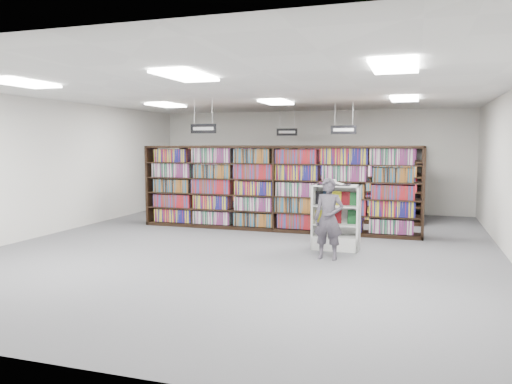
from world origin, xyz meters
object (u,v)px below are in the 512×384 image
(bookshelf_row_near, at_px, (276,188))
(shopper, at_px, (329,219))
(endcap_display, at_px, (336,227))
(open_book, at_px, (334,183))

(bookshelf_row_near, relative_size, shopper, 4.59)
(endcap_display, relative_size, shopper, 0.87)
(bookshelf_row_near, height_order, shopper, bookshelf_row_near)
(open_book, distance_m, shopper, 1.05)
(endcap_display, bearing_deg, open_book, -124.37)
(bookshelf_row_near, bearing_deg, shopper, -56.68)
(endcap_display, bearing_deg, shopper, -89.73)
(shopper, bearing_deg, endcap_display, 94.61)
(endcap_display, xyz_separation_m, shopper, (0.00, -0.93, 0.30))
(bookshelf_row_near, distance_m, open_book, 2.54)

